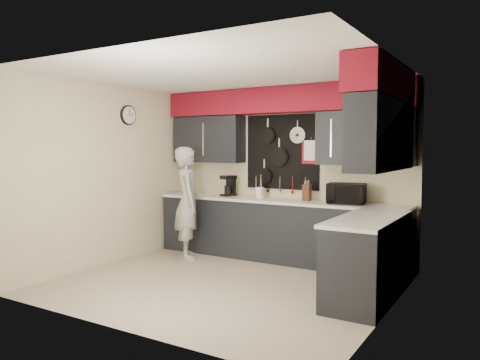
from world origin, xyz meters
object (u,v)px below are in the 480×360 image
Objects in this scene: microwave at (346,194)px; utensil_crock at (260,193)px; knife_block at (307,193)px; coffee_maker at (229,185)px; person at (188,203)px.

microwave is 3.04× the size of utensil_crock.
knife_block is 0.73× the size of coffee_maker.
knife_block is at bearing -111.54° from person.
person is at bearing -159.20° from knife_block.
person reaches higher than knife_block.
microwave is 1.96m from coffee_maker.
coffee_maker is 0.77m from person.
microwave is 2.37m from person.
microwave reaches higher than utensil_crock.
utensil_crock is 1.11m from person.
knife_block is at bearing 165.63° from microwave.
coffee_maker is at bearing 179.25° from knife_block.
person reaches higher than utensil_crock.
microwave is 0.61m from knife_block.
knife_block reaches higher than utensil_crock.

